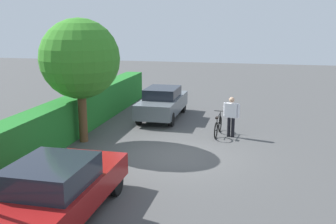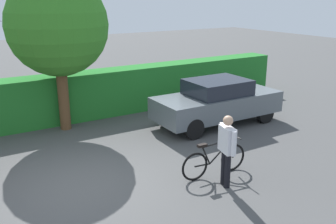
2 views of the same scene
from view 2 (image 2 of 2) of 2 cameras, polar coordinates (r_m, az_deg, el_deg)
The scene contains 6 objects.
ground_plane at distance 8.46m, azimuth -12.42°, elevation -10.86°, with size 60.00×60.00×0.00m, color #484848.
hedge_row at distance 12.34m, azimuth -19.69°, elevation 1.35°, with size 18.87×0.90×1.52m, color #217026.
parked_car_far at distance 11.93m, azimuth 7.41°, elevation 1.60°, with size 4.07×1.63×1.43m.
bicycle at distance 8.64m, azimuth 7.00°, elevation -7.24°, with size 1.69×0.50×0.88m.
person_rider at distance 8.01m, azimuth 8.84°, elevation -5.07°, with size 0.30×0.63×1.58m.
tree_kerbside at distance 11.39m, azimuth -16.30°, elevation 12.33°, with size 2.89×2.89×4.54m.
Camera 2 is at (-2.24, -7.15, 3.93)m, focal length 40.52 mm.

